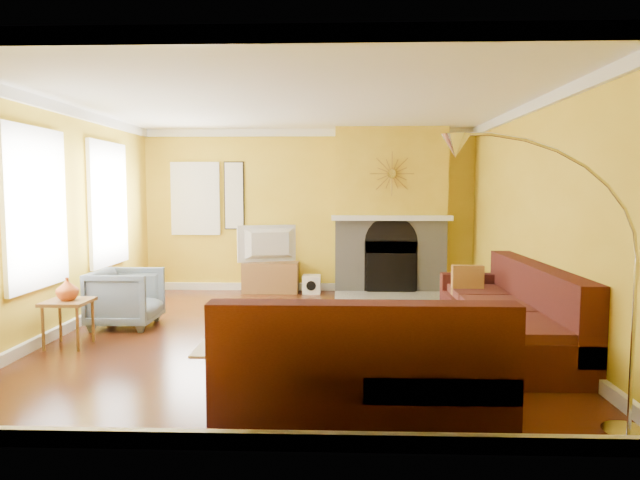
{
  "coord_description": "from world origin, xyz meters",
  "views": [
    {
      "loc": [
        0.53,
        -6.55,
        1.69
      ],
      "look_at": [
        0.28,
        0.4,
        1.08
      ],
      "focal_mm": 32.0,
      "sensor_mm": 36.0,
      "label": 1
    }
  ],
  "objects_px": {
    "coffee_table": "(286,323)",
    "media_console": "(271,277)",
    "side_table": "(69,323)",
    "arc_lamp": "(551,290)",
    "armchair": "(126,298)",
    "sectional_sofa": "(403,314)"
  },
  "relations": [
    {
      "from": "coffee_table",
      "to": "media_console",
      "type": "height_order",
      "value": "media_console"
    },
    {
      "from": "side_table",
      "to": "media_console",
      "type": "bearing_deg",
      "value": 62.06
    },
    {
      "from": "media_console",
      "to": "arc_lamp",
      "type": "distance_m",
      "value": 6.11
    },
    {
      "from": "armchair",
      "to": "arc_lamp",
      "type": "distance_m",
      "value": 5.14
    },
    {
      "from": "side_table",
      "to": "arc_lamp",
      "type": "xyz_separation_m",
      "value": [
        4.35,
        -2.13,
        0.77
      ]
    },
    {
      "from": "coffee_table",
      "to": "media_console",
      "type": "xyz_separation_m",
      "value": [
        -0.54,
        2.91,
        0.08
      ]
    },
    {
      "from": "media_console",
      "to": "arc_lamp",
      "type": "bearing_deg",
      "value": -64.98
    },
    {
      "from": "media_console",
      "to": "arc_lamp",
      "type": "xyz_separation_m",
      "value": [
        2.56,
        -5.49,
        0.77
      ]
    },
    {
      "from": "armchair",
      "to": "side_table",
      "type": "xyz_separation_m",
      "value": [
        -0.28,
        -0.93,
        -0.11
      ]
    },
    {
      "from": "side_table",
      "to": "arc_lamp",
      "type": "distance_m",
      "value": 4.9
    },
    {
      "from": "sectional_sofa",
      "to": "armchair",
      "type": "distance_m",
      "value": 3.51
    },
    {
      "from": "armchair",
      "to": "arc_lamp",
      "type": "height_order",
      "value": "arc_lamp"
    },
    {
      "from": "armchair",
      "to": "sectional_sofa",
      "type": "bearing_deg",
      "value": -110.16
    },
    {
      "from": "side_table",
      "to": "sectional_sofa",
      "type": "bearing_deg",
      "value": -4.49
    },
    {
      "from": "media_console",
      "to": "sectional_sofa",
      "type": "bearing_deg",
      "value": -63.8
    },
    {
      "from": "arc_lamp",
      "to": "coffee_table",
      "type": "bearing_deg",
      "value": 128.08
    },
    {
      "from": "sectional_sofa",
      "to": "side_table",
      "type": "relative_size",
      "value": 7.18
    },
    {
      "from": "sectional_sofa",
      "to": "armchair",
      "type": "relative_size",
      "value": 4.62
    },
    {
      "from": "arc_lamp",
      "to": "sectional_sofa",
      "type": "bearing_deg",
      "value": 112.62
    },
    {
      "from": "sectional_sofa",
      "to": "arc_lamp",
      "type": "height_order",
      "value": "arc_lamp"
    },
    {
      "from": "sectional_sofa",
      "to": "coffee_table",
      "type": "height_order",
      "value": "sectional_sofa"
    },
    {
      "from": "sectional_sofa",
      "to": "coffee_table",
      "type": "distance_m",
      "value": 1.48
    }
  ]
}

